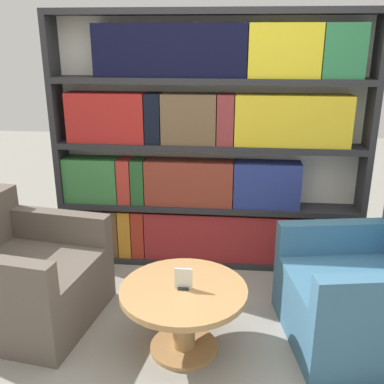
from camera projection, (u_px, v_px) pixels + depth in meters
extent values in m
plane|color=gray|center=(194.00, 359.00, 2.88)|extent=(14.00, 14.00, 0.00)
cube|color=silver|center=(210.00, 143.00, 3.91)|extent=(2.64, 0.05, 2.17)
cube|color=#262628|center=(61.00, 143.00, 3.92)|extent=(0.05, 0.30, 2.17)
cube|color=#262628|center=(367.00, 149.00, 3.68)|extent=(0.05, 0.30, 2.17)
cube|color=#262628|center=(208.00, 258.00, 4.14)|extent=(2.54, 0.30, 0.05)
cube|color=#262628|center=(208.00, 206.00, 3.97)|extent=(2.54, 0.30, 0.05)
cube|color=#262628|center=(209.00, 146.00, 3.80)|extent=(2.54, 0.30, 0.05)
cube|color=#262628|center=(210.00, 80.00, 3.62)|extent=(2.54, 0.30, 0.05)
cube|color=#262628|center=(211.00, 11.00, 3.45)|extent=(2.54, 0.30, 0.05)
cube|color=brown|center=(97.00, 231.00, 4.13)|extent=(0.42, 0.20, 0.44)
cube|color=orange|center=(126.00, 232.00, 4.11)|extent=(0.11, 0.20, 0.44)
cube|color=#A12C1C|center=(139.00, 232.00, 4.10)|extent=(0.11, 0.20, 0.44)
cube|color=maroon|center=(227.00, 236.00, 4.02)|extent=(1.48, 0.20, 0.44)
cube|color=#36763C|center=(92.00, 179.00, 3.97)|extent=(0.47, 0.20, 0.39)
cube|color=#B83329|center=(125.00, 180.00, 3.94)|extent=(0.11, 0.20, 0.39)
cube|color=#25582A|center=(139.00, 181.00, 3.93)|extent=(0.11, 0.20, 0.39)
cube|color=maroon|center=(189.00, 182.00, 3.89)|extent=(0.76, 0.20, 0.39)
cube|color=navy|center=(267.00, 185.00, 3.83)|extent=(0.56, 0.20, 0.39)
cube|color=#A8211E|center=(107.00, 117.00, 3.78)|extent=(0.66, 0.20, 0.41)
cube|color=black|center=(154.00, 118.00, 3.74)|extent=(0.13, 0.20, 0.41)
cube|color=brown|center=(189.00, 119.00, 3.71)|extent=(0.45, 0.20, 0.41)
cube|color=maroon|center=(225.00, 119.00, 3.69)|extent=(0.14, 0.20, 0.41)
cube|color=gold|center=(292.00, 121.00, 3.64)|extent=(0.93, 0.20, 0.41)
cube|color=black|center=(170.00, 51.00, 3.55)|extent=(1.22, 0.20, 0.41)
cube|color=gold|center=(284.00, 51.00, 3.47)|extent=(0.56, 0.20, 0.41)
cube|color=#2B7343|center=(343.00, 51.00, 3.43)|extent=(0.32, 0.20, 0.41)
cube|color=brown|center=(29.00, 290.00, 3.24)|extent=(1.06, 1.03, 0.46)
cube|color=brown|center=(61.00, 226.00, 3.46)|extent=(0.80, 0.24, 0.24)
cube|color=#386684|center=(357.00, 308.00, 3.02)|extent=(1.07, 1.05, 0.46)
cube|color=#386684|center=(331.00, 237.00, 3.28)|extent=(0.80, 0.25, 0.24)
cube|color=#386684|center=(382.00, 295.00, 2.54)|extent=(0.80, 0.25, 0.24)
cylinder|color=#AD7F4C|center=(184.00, 322.00, 2.91)|extent=(0.15, 0.15, 0.42)
cylinder|color=#AD7F4C|center=(184.00, 347.00, 2.97)|extent=(0.45, 0.45, 0.03)
cylinder|color=#AD7F4C|center=(184.00, 291.00, 2.83)|extent=(0.81, 0.81, 0.04)
cube|color=black|center=(183.00, 287.00, 2.82)|extent=(0.07, 0.06, 0.01)
cube|color=silver|center=(183.00, 278.00, 2.80)|extent=(0.11, 0.01, 0.14)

